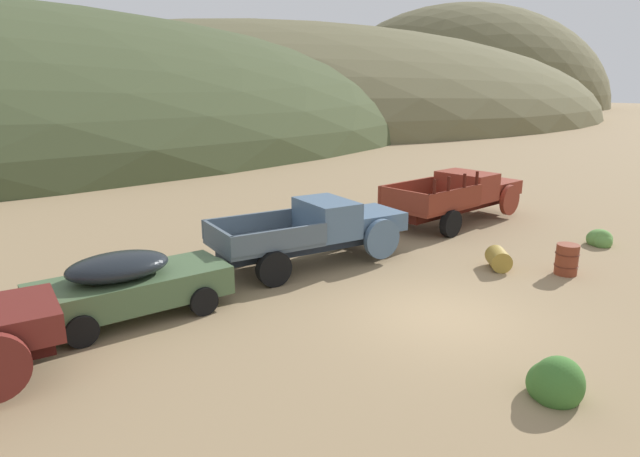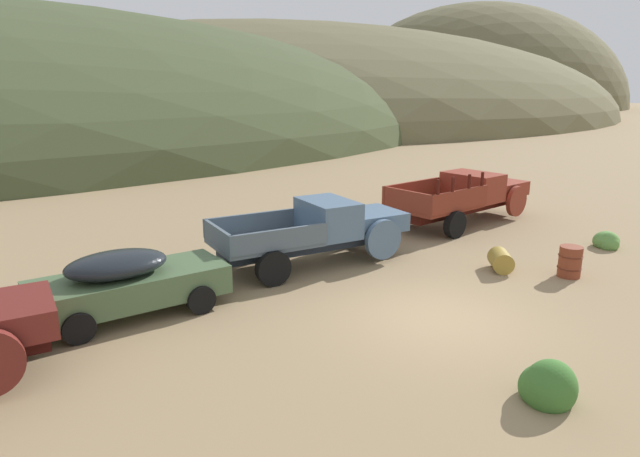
# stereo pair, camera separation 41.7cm
# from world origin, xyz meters

# --- Properties ---
(ground_plane) EXTENTS (300.00, 300.00, 0.00)m
(ground_plane) POSITION_xyz_m (0.00, 0.00, 0.00)
(ground_plane) COLOR #937A56
(hill_far_left) EXTENTS (116.99, 89.68, 28.47)m
(hill_far_left) POSITION_xyz_m (36.04, 72.39, 0.00)
(hill_far_left) COLOR brown
(hill_far_left) RESTS_ON ground
(hill_distant) EXTENTS (70.85, 56.56, 44.61)m
(hill_distant) POSITION_xyz_m (90.57, 80.63, 0.00)
(hill_distant) COLOR brown
(hill_distant) RESTS_ON ground
(car_weathered_green) EXTENTS (4.67, 2.07, 1.57)m
(car_weathered_green) POSITION_xyz_m (-5.74, 3.96, 0.81)
(car_weathered_green) COLOR #47603D
(car_weathered_green) RESTS_ON ground
(truck_chalk_blue) EXTENTS (6.00, 2.57, 1.89)m
(truck_chalk_blue) POSITION_xyz_m (0.04, 4.91, 1.01)
(truck_chalk_blue) COLOR #262D39
(truck_chalk_blue) RESTS_ON ground
(truck_rust_red) EXTENTS (6.72, 3.21, 2.16)m
(truck_rust_red) POSITION_xyz_m (7.55, 6.20, 1.02)
(truck_rust_red) COLOR #42140D
(truck_rust_red) RESTS_ON ground
(oil_drum_spare) EXTENTS (0.66, 0.66, 0.87)m
(oil_drum_spare) POSITION_xyz_m (5.10, 0.13, 0.44)
(oil_drum_spare) COLOR brown
(oil_drum_spare) RESTS_ON ground
(oil_drum_foreground) EXTENTS (1.01, 1.06, 0.60)m
(oil_drum_foreground) POSITION_xyz_m (3.90, 1.51, 0.30)
(oil_drum_foreground) COLOR olive
(oil_drum_foreground) RESTS_ON ground
(bush_lone_scrub) EXTENTS (0.96, 0.96, 0.97)m
(bush_lone_scrub) POSITION_xyz_m (-0.83, -3.48, 0.24)
(bush_lone_scrub) COLOR #3D702D
(bush_lone_scrub) RESTS_ON ground
(bush_front_right) EXTENTS (0.92, 0.89, 0.68)m
(bush_front_right) POSITION_xyz_m (8.74, 1.20, 0.18)
(bush_front_right) COLOR #5B8E42
(bush_front_right) RESTS_ON ground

